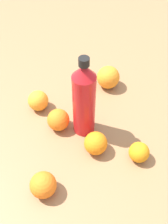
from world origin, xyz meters
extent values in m
plane|color=olive|center=(0.00, 0.00, 0.00)|extent=(2.40, 2.40, 0.00)
cylinder|color=red|center=(-0.05, -0.01, 0.11)|extent=(0.07, 0.07, 0.22)
cone|color=red|center=(-0.05, -0.01, 0.24)|extent=(0.07, 0.07, 0.04)
cylinder|color=black|center=(-0.05, -0.01, 0.27)|extent=(0.03, 0.03, 0.02)
sphere|color=orange|center=(0.10, -0.11, 0.04)|extent=(0.07, 0.07, 0.07)
sphere|color=orange|center=(0.07, 0.20, 0.04)|extent=(0.07, 0.07, 0.07)
sphere|color=orange|center=(-0.08, 0.07, 0.04)|extent=(0.07, 0.07, 0.07)
sphere|color=orange|center=(-0.21, 0.10, 0.03)|extent=(0.06, 0.06, 0.06)
sphere|color=orange|center=(0.03, -0.02, 0.04)|extent=(0.07, 0.07, 0.07)
sphere|color=orange|center=(-0.15, -0.22, 0.04)|extent=(0.08, 0.08, 0.08)
camera|label=1|loc=(-0.03, 0.53, 0.68)|focal=42.58mm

